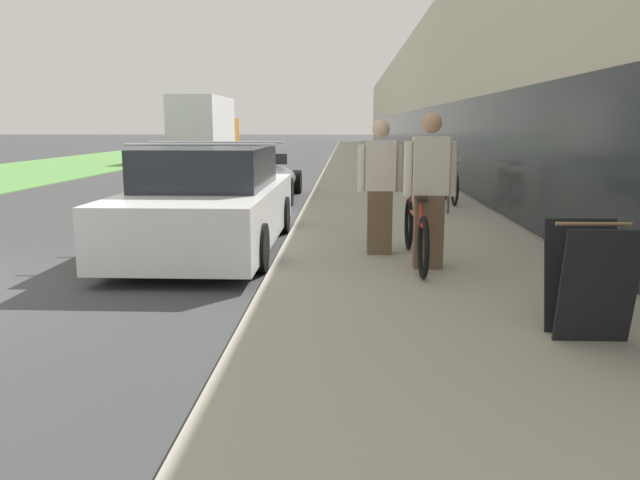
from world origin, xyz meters
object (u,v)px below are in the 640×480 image
(parked_sedan_curbside, at_px, (210,203))
(moving_truck, at_px, (206,129))
(tandem_bicycle, at_px, (415,232))
(bike_rack_hoop, at_px, (446,184))
(person_rider, at_px, (430,191))
(cruiser_bike_nearest, at_px, (450,185))
(person_bystander, at_px, (380,188))
(sandwich_board_sign, at_px, (589,280))
(vintage_roadster_curbside, at_px, (262,180))

(parked_sedan_curbside, height_order, moving_truck, moving_truck)
(tandem_bicycle, height_order, bike_rack_hoop, tandem_bicycle)
(person_rider, distance_m, cruiser_bike_nearest, 6.31)
(cruiser_bike_nearest, height_order, moving_truck, moving_truck)
(person_rider, relative_size, person_bystander, 1.05)
(bike_rack_hoop, bearing_deg, tandem_bicycle, -103.22)
(cruiser_bike_nearest, distance_m, moving_truck, 20.66)
(cruiser_bike_nearest, height_order, sandwich_board_sign, sandwich_board_sign)
(parked_sedan_curbside, relative_size, vintage_roadster_curbside, 1.07)
(person_bystander, xyz_separation_m, vintage_roadster_curbside, (-2.45, 7.03, -0.52))
(bike_rack_hoop, xyz_separation_m, vintage_roadster_curbside, (-3.90, 3.08, -0.19))
(bike_rack_hoop, distance_m, moving_truck, 21.80)
(tandem_bicycle, height_order, sandwich_board_sign, sandwich_board_sign)
(tandem_bicycle, bearing_deg, moving_truck, 108.16)
(tandem_bicycle, distance_m, person_rider, 0.60)
(person_rider, distance_m, vintage_roadster_curbside, 8.38)
(sandwich_board_sign, xyz_separation_m, moving_truck, (-9.00, 26.91, 0.98))
(sandwich_board_sign, height_order, vintage_roadster_curbside, vintage_roadster_curbside)
(person_rider, height_order, vintage_roadster_curbside, person_rider)
(person_bystander, height_order, parked_sedan_curbside, person_bystander)
(tandem_bicycle, xyz_separation_m, parked_sedan_curbside, (-2.74, 1.34, 0.17))
(person_bystander, relative_size, sandwich_board_sign, 1.86)
(moving_truck, bearing_deg, person_bystander, -72.34)
(vintage_roadster_curbside, bearing_deg, parked_sedan_curbside, -88.98)
(tandem_bicycle, height_order, vintage_roadster_curbside, vintage_roadster_curbside)
(parked_sedan_curbside, distance_m, moving_truck, 23.55)
(bike_rack_hoop, bearing_deg, person_rider, -101.14)
(sandwich_board_sign, bearing_deg, tandem_bicycle, 111.50)
(tandem_bicycle, height_order, person_rider, person_rider)
(sandwich_board_sign, relative_size, vintage_roadster_curbside, 0.21)
(cruiser_bike_nearest, relative_size, sandwich_board_sign, 1.99)
(parked_sedan_curbside, bearing_deg, bike_rack_hoop, 39.43)
(tandem_bicycle, bearing_deg, cruiser_bike_nearest, 76.99)
(tandem_bicycle, height_order, cruiser_bike_nearest, cruiser_bike_nearest)
(tandem_bicycle, relative_size, bike_rack_hoop, 2.69)
(person_bystander, xyz_separation_m, moving_truck, (-7.57, 23.78, 0.59))
(moving_truck, bearing_deg, cruiser_bike_nearest, -63.12)
(moving_truck, bearing_deg, vintage_roadster_curbside, -73.01)
(bike_rack_hoop, distance_m, cruiser_bike_nearest, 1.47)
(tandem_bicycle, bearing_deg, person_rider, -67.68)
(cruiser_bike_nearest, xyz_separation_m, sandwich_board_sign, (-0.33, -8.51, 0.08))
(tandem_bicycle, relative_size, person_bystander, 1.36)
(person_rider, relative_size, vintage_roadster_curbside, 0.40)
(person_rider, xyz_separation_m, sandwich_board_sign, (0.92, -2.35, -0.43))
(tandem_bicycle, distance_m, vintage_roadster_curbside, 8.06)
(moving_truck, bearing_deg, parked_sedan_curbside, -77.17)
(vintage_roadster_curbside, height_order, moving_truck, moving_truck)
(sandwich_board_sign, distance_m, moving_truck, 28.39)
(tandem_bicycle, height_order, moving_truck, moving_truck)
(cruiser_bike_nearest, bearing_deg, sandwich_board_sign, -92.19)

